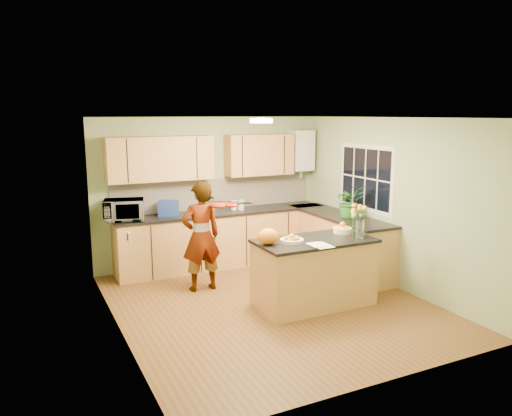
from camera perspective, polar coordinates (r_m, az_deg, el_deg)
name	(u,v)px	position (r m, az deg, el deg)	size (l,w,h in m)	color
floor	(271,304)	(6.91, 1.70, -10.94)	(4.50, 4.50, 0.00)	brown
ceiling	(272,118)	(6.42, 1.83, 10.27)	(4.00, 4.50, 0.02)	silver
wall_back	(210,191)	(8.58, -5.23, 1.96)	(4.00, 0.02, 2.50)	#9AB07E
wall_front	(385,258)	(4.73, 14.57, -5.57)	(4.00, 0.02, 2.50)	#9AB07E
wall_left	(116,230)	(5.91, -15.69, -2.38)	(0.02, 4.50, 2.50)	#9AB07E
wall_right	(390,203)	(7.67, 15.12, 0.59)	(0.02, 4.50, 2.50)	#9AB07E
back_counter	(223,238)	(8.49, -3.79, -3.47)	(3.64, 0.62, 0.94)	#BE7E4C
right_counter	(339,243)	(8.30, 9.44, -3.92)	(0.62, 2.24, 0.94)	#BE7E4C
splashback	(216,193)	(8.60, -4.57, 1.66)	(3.60, 0.02, 0.52)	white
upper_cabinets	(203,157)	(8.29, -6.03, 5.82)	(3.20, 0.34, 0.70)	#BE7E4C
boiler	(301,150)	(9.10, 5.19, 6.56)	(0.40, 0.30, 0.86)	silver
window_right	(365,178)	(8.08, 12.40, 3.36)	(0.01, 1.30, 1.05)	silver
light_switch	(128,237)	(5.33, -14.38, -3.18)	(0.02, 0.09, 0.09)	silver
ceiling_lamp	(261,121)	(6.69, 0.61, 9.96)	(0.30, 0.30, 0.07)	#FFEABF
peninsula_island	(314,272)	(6.80, 6.65, -7.30)	(1.59, 0.81, 0.91)	#BE7E4C
fruit_dish	(292,239)	(6.48, 4.13, -3.57)	(0.30, 0.30, 0.11)	beige
orange_bowl	(342,228)	(7.08, 9.85, -2.32)	(0.25, 0.25, 0.15)	beige
flower_vase	(361,213)	(6.79, 11.89, -0.57)	(0.28, 0.28, 0.51)	silver
orange_bag	(268,236)	(6.36, 1.38, -3.27)	(0.27, 0.23, 0.21)	orange
papers	(321,245)	(6.37, 7.43, -4.23)	(0.23, 0.31, 0.01)	white
violinist	(201,236)	(7.26, -6.30, -3.25)	(0.59, 0.38, 1.61)	tan
violin	(219,205)	(7.03, -4.24, 0.33)	(0.65, 0.26, 0.13)	#550F05
microwave	(124,210)	(7.87, -14.86, -0.22)	(0.59, 0.40, 0.33)	silver
blue_box	(168,208)	(8.09, -9.98, -0.03)	(0.31, 0.22, 0.25)	navy
kettle	(212,205)	(8.29, -5.10, 0.38)	(0.17, 0.17, 0.31)	#B8B8BD
jar_cream	(234,205)	(8.50, -2.54, 0.34)	(0.10, 0.10, 0.16)	beige
jar_white	(241,205)	(8.48, -1.73, 0.35)	(0.11, 0.11, 0.17)	silver
potted_plant	(350,201)	(7.95, 10.66, 0.77)	(0.47, 0.41, 0.52)	#2B7426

